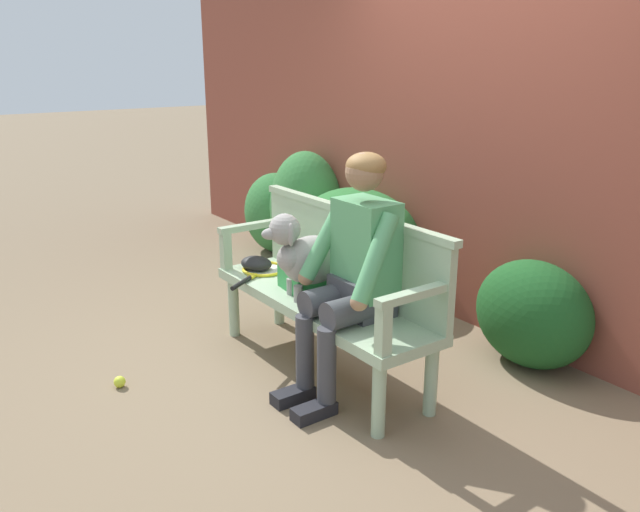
{
  "coord_description": "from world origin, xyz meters",
  "views": [
    {
      "loc": [
        2.85,
        -2.03,
        1.8
      ],
      "look_at": [
        0.0,
        0.0,
        0.71
      ],
      "focal_mm": 36.36,
      "sensor_mm": 36.0,
      "label": 1
    }
  ],
  "objects_px": {
    "sports_bag": "(303,279)",
    "person_seated": "(354,267)",
    "garden_bench": "(320,307)",
    "tennis_racket": "(262,270)",
    "tennis_ball": "(120,382)",
    "dog_on_bench": "(305,255)",
    "baseball_glove": "(256,263)"
  },
  "relations": [
    {
      "from": "garden_bench",
      "to": "tennis_ball",
      "type": "relative_size",
      "value": 24.88
    },
    {
      "from": "sports_bag",
      "to": "tennis_racket",
      "type": "bearing_deg",
      "value": -176.66
    },
    {
      "from": "tennis_racket",
      "to": "sports_bag",
      "type": "relative_size",
      "value": 2.0
    },
    {
      "from": "garden_bench",
      "to": "tennis_racket",
      "type": "relative_size",
      "value": 2.94
    },
    {
      "from": "tennis_racket",
      "to": "sports_bag",
      "type": "bearing_deg",
      "value": 3.34
    },
    {
      "from": "garden_bench",
      "to": "tennis_ball",
      "type": "bearing_deg",
      "value": -114.54
    },
    {
      "from": "tennis_racket",
      "to": "sports_bag",
      "type": "xyz_separation_m",
      "value": [
        0.43,
        0.03,
        0.06
      ]
    },
    {
      "from": "garden_bench",
      "to": "person_seated",
      "type": "bearing_deg",
      "value": -1.64
    },
    {
      "from": "tennis_racket",
      "to": "garden_bench",
      "type": "bearing_deg",
      "value": 3.32
    },
    {
      "from": "tennis_racket",
      "to": "person_seated",
      "type": "bearing_deg",
      "value": 1.59
    },
    {
      "from": "tennis_racket",
      "to": "baseball_glove",
      "type": "bearing_deg",
      "value": -164.52
    },
    {
      "from": "tennis_racket",
      "to": "tennis_ball",
      "type": "relative_size",
      "value": 8.47
    },
    {
      "from": "garden_bench",
      "to": "baseball_glove",
      "type": "bearing_deg",
      "value": -175.68
    },
    {
      "from": "tennis_ball",
      "to": "baseball_glove",
      "type": "bearing_deg",
      "value": 99.45
    },
    {
      "from": "garden_bench",
      "to": "sports_bag",
      "type": "distance_m",
      "value": 0.21
    },
    {
      "from": "person_seated",
      "to": "baseball_glove",
      "type": "distance_m",
      "value": 0.99
    },
    {
      "from": "dog_on_bench",
      "to": "sports_bag",
      "type": "xyz_separation_m",
      "value": [
        -0.1,
        0.05,
        -0.18
      ]
    },
    {
      "from": "baseball_glove",
      "to": "sports_bag",
      "type": "xyz_separation_m",
      "value": [
        0.48,
        0.04,
        0.03
      ]
    },
    {
      "from": "tennis_ball",
      "to": "person_seated",
      "type": "bearing_deg",
      "value": 52.46
    },
    {
      "from": "person_seated",
      "to": "sports_bag",
      "type": "distance_m",
      "value": 0.52
    },
    {
      "from": "garden_bench",
      "to": "dog_on_bench",
      "type": "xyz_separation_m",
      "value": [
        -0.06,
        -0.06,
        0.31
      ]
    },
    {
      "from": "garden_bench",
      "to": "tennis_racket",
      "type": "height_order",
      "value": "tennis_racket"
    },
    {
      "from": "sports_bag",
      "to": "garden_bench",
      "type": "bearing_deg",
      "value": 3.27
    },
    {
      "from": "tennis_ball",
      "to": "dog_on_bench",
      "type": "bearing_deg",
      "value": 67.25
    },
    {
      "from": "garden_bench",
      "to": "baseball_glove",
      "type": "distance_m",
      "value": 0.66
    },
    {
      "from": "dog_on_bench",
      "to": "baseball_glove",
      "type": "bearing_deg",
      "value": 178.86
    },
    {
      "from": "dog_on_bench",
      "to": "tennis_ball",
      "type": "xyz_separation_m",
      "value": [
        -0.41,
        -0.99,
        -0.68
      ]
    },
    {
      "from": "sports_bag",
      "to": "person_seated",
      "type": "bearing_deg",
      "value": 0.03
    },
    {
      "from": "dog_on_bench",
      "to": "baseball_glove",
      "type": "distance_m",
      "value": 0.62
    },
    {
      "from": "garden_bench",
      "to": "sports_bag",
      "type": "relative_size",
      "value": 5.86
    },
    {
      "from": "person_seated",
      "to": "dog_on_bench",
      "type": "bearing_deg",
      "value": -172.43
    },
    {
      "from": "garden_bench",
      "to": "tennis_ball",
      "type": "height_order",
      "value": "garden_bench"
    }
  ]
}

